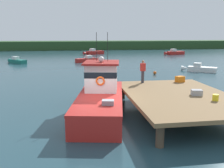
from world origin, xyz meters
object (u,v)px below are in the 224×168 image
crate_single_by_cleat (180,79)px  moored_boat_near_channel (94,52)px  moored_boat_outer_mooring (17,61)px  mooring_buoy_spare_mooring (155,73)px  moored_boat_far_left (87,60)px  moored_boat_off_the_point (200,69)px  bait_bucket (215,98)px  moored_boat_mid_harbor (174,53)px  crate_single_far (197,93)px  deckhand_by_the_boat (143,71)px  main_fishing_boat (101,95)px

crate_single_by_cleat → moored_boat_near_channel: crate_single_by_cleat is taller
moored_boat_outer_mooring → mooring_buoy_spare_mooring: bearing=-37.4°
moored_boat_far_left → crate_single_by_cleat: bearing=-77.7°
crate_single_by_cleat → moored_boat_off_the_point: (7.84, 11.90, -1.05)m
bait_bucket → moored_boat_mid_harbor: bearing=70.3°
moored_boat_mid_harbor → crate_single_by_cleat: bearing=-111.9°
crate_single_far → moored_boat_outer_mooring: (-15.88, 28.64, -1.00)m
moored_boat_outer_mooring → bait_bucket: bearing=-61.4°
moored_boat_outer_mooring → moored_boat_off_the_point: (24.44, -12.75, 0.01)m
mooring_buoy_spare_mooring → moored_boat_mid_harbor: bearing=63.2°
moored_boat_mid_harbor → mooring_buoy_spare_mooring: (-13.04, -25.79, -0.24)m
crate_single_far → deckhand_by_the_boat: deckhand_by_the_boat is taller
bait_bucket → main_fishing_boat: bearing=153.9°
moored_boat_mid_harbor → mooring_buoy_spare_mooring: bearing=-116.8°
crate_single_by_cleat → crate_single_far: 4.05m
deckhand_by_the_boat → crate_single_far: bearing=-63.8°
crate_single_far → moored_boat_mid_harbor: bearing=69.2°
moored_boat_outer_mooring → moored_boat_near_channel: (13.52, 15.14, 0.08)m
moored_boat_far_left → crate_single_far: bearing=-80.8°
mooring_buoy_spare_mooring → main_fishing_boat: bearing=-120.6°
main_fishing_boat → moored_boat_mid_harbor: 44.09m
main_fishing_boat → moored_boat_far_left: bearing=88.5°
crate_single_by_cleat → moored_boat_mid_harbor: crate_single_by_cleat is taller
moored_boat_outer_mooring → moored_boat_near_channel: size_ratio=0.72×
crate_single_far → moored_boat_off_the_point: bearing=61.7°
main_fishing_boat → moored_boat_mid_harbor: (20.79, 38.87, -0.57)m
bait_bucket → deckhand_by_the_boat: 6.02m
moored_boat_off_the_point → mooring_buoy_spare_mooring: moored_boat_off_the_point is taller
main_fishing_boat → moored_boat_near_channel: 42.28m
moored_boat_mid_harbor → moored_boat_outer_mooring: bearing=-159.3°
bait_bucket → moored_boat_near_channel: size_ratio=0.07×
moored_boat_mid_harbor → crate_single_far: bearing=-110.8°
main_fishing_boat → moored_boat_off_the_point: main_fishing_boat is taller
moored_boat_off_the_point → main_fishing_boat: bearing=-134.3°
crate_single_by_cleat → deckhand_by_the_boat: size_ratio=0.37×
crate_single_by_cleat → moored_boat_far_left: bearing=102.3°
moored_boat_far_left → main_fishing_boat: bearing=-91.5°
deckhand_by_the_boat → mooring_buoy_spare_mooring: (4.43, 10.50, -1.87)m
crate_single_by_cleat → crate_single_far: crate_single_by_cleat is taller
mooring_buoy_spare_mooring → moored_boat_far_left: bearing=116.6°
crate_single_by_cleat → bait_bucket: 5.24m
moored_boat_outer_mooring → moored_boat_mid_harbor: size_ratio=0.71×
crate_single_far → moored_boat_far_left: crate_single_far is taller
main_fishing_boat → moored_boat_off_the_point: 19.97m
moored_boat_outer_mooring → moored_boat_far_left: (11.20, 0.12, 0.01)m
crate_single_far → crate_single_by_cleat: bearing=79.8°
crate_single_far → moored_boat_outer_mooring: 32.76m
moored_boat_outer_mooring → mooring_buoy_spare_mooring: 22.96m
moored_boat_off_the_point → moored_boat_near_channel: 29.95m
moored_boat_far_left → moored_boat_mid_harbor: 23.25m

